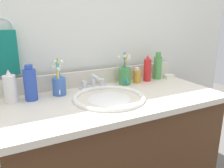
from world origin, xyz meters
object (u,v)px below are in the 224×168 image
(bottle_shampoo_blue, at_px, (30,84))
(bottle_lotion_white, at_px, (10,88))
(soap_bar, at_px, (169,76))
(cup_blue_plastic, at_px, (59,85))
(hand_towel, at_px, (6,53))
(bottle_oil_amber, at_px, (137,76))
(bottle_toner_green, at_px, (158,67))
(bottle_spray_red, at_px, (147,69))
(faucet, at_px, (94,84))
(cup_green, at_px, (125,75))

(bottle_shampoo_blue, bearing_deg, bottle_lotion_white, 172.64)
(bottle_shampoo_blue, distance_m, soap_bar, 0.88)
(cup_blue_plastic, relative_size, soap_bar, 3.03)
(hand_towel, relative_size, bottle_oil_amber, 2.29)
(bottle_toner_green, distance_m, bottle_shampoo_blue, 0.80)
(hand_towel, bearing_deg, bottle_lotion_white, -92.83)
(bottle_lotion_white, height_order, bottle_spray_red, bottle_spray_red)
(faucet, distance_m, cup_green, 0.20)
(faucet, bearing_deg, bottle_toner_green, 1.16)
(bottle_spray_red, distance_m, cup_green, 0.17)
(faucet, distance_m, cup_blue_plastic, 0.21)
(bottle_shampoo_blue, bearing_deg, soap_bar, 1.31)
(bottle_shampoo_blue, xyz_separation_m, cup_blue_plastic, (0.14, 0.01, -0.03))
(bottle_toner_green, distance_m, cup_green, 0.26)
(bottle_spray_red, xyz_separation_m, cup_green, (-0.16, -0.00, -0.02))
(cup_green, height_order, soap_bar, cup_green)
(bottle_toner_green, xyz_separation_m, soap_bar, (0.07, -0.03, -0.07))
(cup_green, bearing_deg, hand_towel, 171.17)
(cup_blue_plastic, xyz_separation_m, soap_bar, (0.73, 0.01, -0.04))
(bottle_lotion_white, bearing_deg, faucet, 3.41)
(bottle_lotion_white, height_order, cup_green, cup_green)
(cup_green, bearing_deg, faucet, 177.97)
(bottle_spray_red, bearing_deg, cup_blue_plastic, -178.22)
(cup_green, height_order, cup_blue_plastic, same)
(hand_towel, height_order, bottle_lotion_white, hand_towel)
(bottle_shampoo_blue, relative_size, bottle_lotion_white, 1.10)
(soap_bar, bearing_deg, hand_towel, 173.58)
(hand_towel, relative_size, cup_green, 1.14)
(faucet, bearing_deg, bottle_spray_red, -1.10)
(bottle_shampoo_blue, height_order, bottle_spray_red, bottle_shampoo_blue)
(cup_green, xyz_separation_m, cup_blue_plastic, (-0.40, -0.02, -0.00))
(bottle_spray_red, relative_size, cup_blue_plastic, 0.85)
(cup_blue_plastic, bearing_deg, hand_towel, 152.97)
(faucet, height_order, cup_blue_plastic, cup_blue_plastic)
(bottle_oil_amber, distance_m, bottle_lotion_white, 0.72)
(hand_towel, relative_size, soap_bar, 3.44)
(bottle_toner_green, bearing_deg, bottle_shampoo_blue, -176.66)
(bottle_shampoo_blue, relative_size, soap_bar, 2.74)
(bottle_shampoo_blue, relative_size, bottle_spray_red, 1.06)
(hand_towel, distance_m, soap_bar, 0.99)
(hand_towel, xyz_separation_m, bottle_shampoo_blue, (0.08, -0.13, -0.14))
(hand_towel, bearing_deg, cup_green, -8.83)
(bottle_oil_amber, height_order, cup_blue_plastic, cup_blue_plastic)
(hand_towel, height_order, faucet, hand_towel)
(cup_blue_plastic, bearing_deg, cup_green, 2.50)
(bottle_oil_amber, distance_m, soap_bar, 0.25)
(soap_bar, bearing_deg, cup_blue_plastic, -179.45)
(bottle_shampoo_blue, bearing_deg, faucet, 6.19)
(soap_bar, bearing_deg, faucet, 178.11)
(bottle_shampoo_blue, height_order, cup_green, cup_green)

